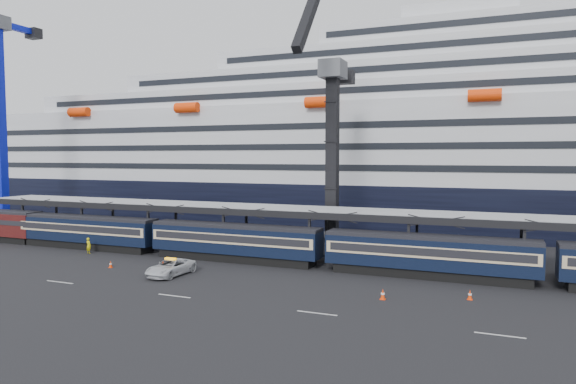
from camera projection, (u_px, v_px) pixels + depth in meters
name	position (u px, v px, depth m)	size (l,w,h in m)	color
ground	(531.00, 320.00, 34.82)	(260.00, 260.00, 0.00)	black
train	(467.00, 257.00, 45.66)	(133.05, 3.00, 4.05)	black
canopy	(523.00, 220.00, 47.40)	(130.00, 6.25, 5.53)	#919499
cruise_ship	(506.00, 148.00, 76.90)	(214.09, 28.84, 34.00)	black
crane_dark_near	(331.00, 149.00, 58.66)	(4.50, 17.75, 35.08)	#47484E
pickup_truck	(171.00, 267.00, 47.89)	(2.48, 5.38, 1.49)	silver
worker	(89.00, 245.00, 58.72)	(0.66, 0.44, 1.82)	#D7CA0B
traffic_cone_a	(163.00, 265.00, 50.64)	(0.41, 0.41, 0.82)	#FF3B08
traffic_cone_b	(111.00, 264.00, 51.25)	(0.35, 0.35, 0.71)	#FF3B08
traffic_cone_c	(383.00, 294.00, 39.83)	(0.43, 0.43, 0.86)	#FF3B08
traffic_cone_d	(470.00, 295.00, 39.77)	(0.40, 0.40, 0.80)	#FF3B08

